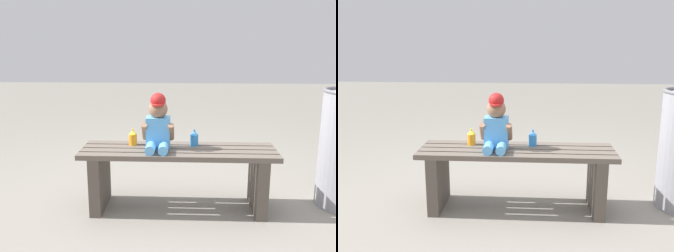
{
  "view_description": "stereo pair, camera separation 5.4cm",
  "coord_description": "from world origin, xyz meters",
  "views": [
    {
      "loc": [
        0.05,
        -2.64,
        1.25
      ],
      "look_at": [
        -0.07,
        -0.05,
        0.64
      ],
      "focal_mm": 40.68,
      "sensor_mm": 36.0,
      "label": 1
    },
    {
      "loc": [
        0.1,
        -2.64,
        1.25
      ],
      "look_at": [
        -0.07,
        -0.05,
        0.64
      ],
      "focal_mm": 40.68,
      "sensor_mm": 36.0,
      "label": 2
    }
  ],
  "objects": [
    {
      "name": "child_figure",
      "position": [
        -0.15,
        -0.0,
        0.64
      ],
      "size": [
        0.23,
        0.27,
        0.4
      ],
      "color": "#59A5E5",
      "rests_on": "park_bench"
    },
    {
      "name": "sippy_cup_left",
      "position": [
        -0.34,
        0.09,
        0.52
      ],
      "size": [
        0.06,
        0.06,
        0.12
      ],
      "color": "orange",
      "rests_on": "park_bench"
    },
    {
      "name": "sippy_cup_right",
      "position": [
        0.11,
        0.09,
        0.52
      ],
      "size": [
        0.06,
        0.06,
        0.12
      ],
      "color": "#338CE5",
      "rests_on": "park_bench"
    },
    {
      "name": "park_bench",
      "position": [
        0.0,
        0.0,
        0.3
      ],
      "size": [
        1.41,
        0.4,
        0.46
      ],
      "color": "#60564C",
      "rests_on": "ground_plane"
    },
    {
      "name": "ground_plane",
      "position": [
        0.0,
        0.0,
        0.0
      ],
      "size": [
        16.0,
        16.0,
        0.0
      ],
      "primitive_type": "plane",
      "color": "gray"
    }
  ]
}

